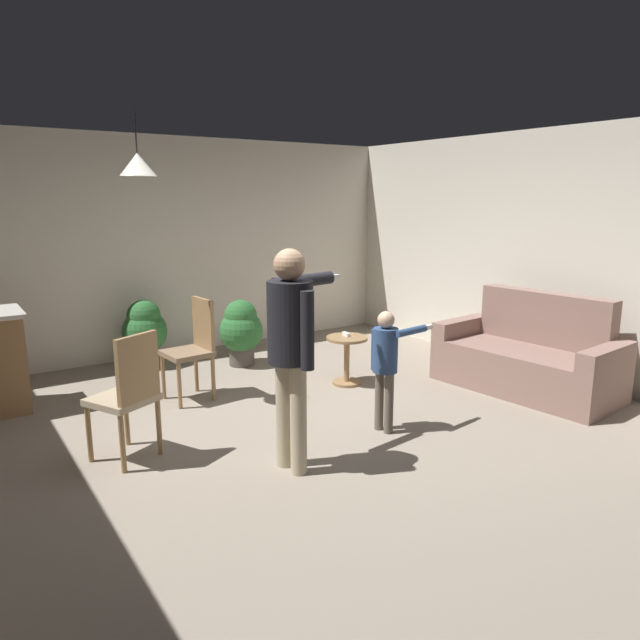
{
  "coord_description": "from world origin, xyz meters",
  "views": [
    {
      "loc": [
        -2.5,
        -3.92,
        1.98
      ],
      "look_at": [
        0.07,
        -0.11,
        1.0
      ],
      "focal_mm": 32.7,
      "sensor_mm": 36.0,
      "label": 1
    }
  ],
  "objects_px": {
    "potted_plant_corner": "(241,329)",
    "potted_plant_by_wall": "(145,330)",
    "dining_chair_near_wall": "(128,392)",
    "spare_remote_on_table": "(346,334)",
    "side_table_by_couch": "(347,354)",
    "person_adult": "(292,336)",
    "person_child": "(386,358)",
    "couch_floral": "(529,359)",
    "dining_chair_by_counter": "(194,345)"
  },
  "relations": [
    {
      "from": "person_child",
      "to": "potted_plant_by_wall",
      "type": "height_order",
      "value": "person_child"
    },
    {
      "from": "person_adult",
      "to": "person_child",
      "type": "xyz_separation_m",
      "value": [
        1.02,
        0.17,
        -0.36
      ]
    },
    {
      "from": "dining_chair_near_wall",
      "to": "potted_plant_by_wall",
      "type": "bearing_deg",
      "value": 44.13
    },
    {
      "from": "person_adult",
      "to": "side_table_by_couch",
      "type": "bearing_deg",
      "value": 125.28
    },
    {
      "from": "side_table_by_couch",
      "to": "dining_chair_near_wall",
      "type": "relative_size",
      "value": 0.52
    },
    {
      "from": "potted_plant_by_wall",
      "to": "potted_plant_corner",
      "type": "bearing_deg",
      "value": -31.93
    },
    {
      "from": "person_adult",
      "to": "potted_plant_by_wall",
      "type": "distance_m",
      "value": 3.3
    },
    {
      "from": "side_table_by_couch",
      "to": "spare_remote_on_table",
      "type": "distance_m",
      "value": 0.22
    },
    {
      "from": "person_child",
      "to": "potted_plant_corner",
      "type": "bearing_deg",
      "value": 175.74
    },
    {
      "from": "spare_remote_on_table",
      "to": "dining_chair_near_wall",
      "type": "bearing_deg",
      "value": -166.22
    },
    {
      "from": "couch_floral",
      "to": "person_adult",
      "type": "xyz_separation_m",
      "value": [
        -2.97,
        -0.17,
        0.68
      ]
    },
    {
      "from": "dining_chair_by_counter",
      "to": "potted_plant_by_wall",
      "type": "height_order",
      "value": "dining_chair_by_counter"
    },
    {
      "from": "person_adult",
      "to": "person_child",
      "type": "relative_size",
      "value": 1.55
    },
    {
      "from": "couch_floral",
      "to": "person_child",
      "type": "distance_m",
      "value": 1.97
    },
    {
      "from": "couch_floral",
      "to": "person_adult",
      "type": "relative_size",
      "value": 1.15
    },
    {
      "from": "dining_chair_near_wall",
      "to": "side_table_by_couch",
      "type": "bearing_deg",
      "value": -12.85
    },
    {
      "from": "person_adult",
      "to": "potted_plant_corner",
      "type": "distance_m",
      "value": 2.87
    },
    {
      "from": "dining_chair_by_counter",
      "to": "dining_chair_near_wall",
      "type": "distance_m",
      "value": 1.41
    },
    {
      "from": "potted_plant_corner",
      "to": "spare_remote_on_table",
      "type": "bearing_deg",
      "value": -63.14
    },
    {
      "from": "potted_plant_corner",
      "to": "spare_remote_on_table",
      "type": "relative_size",
      "value": 6.07
    },
    {
      "from": "couch_floral",
      "to": "spare_remote_on_table",
      "type": "xyz_separation_m",
      "value": [
        -1.43,
        1.24,
        0.21
      ]
    },
    {
      "from": "spare_remote_on_table",
      "to": "person_adult",
      "type": "bearing_deg",
      "value": -137.36
    },
    {
      "from": "side_table_by_couch",
      "to": "person_adult",
      "type": "xyz_separation_m",
      "value": [
        -1.52,
        -1.37,
        0.68
      ]
    },
    {
      "from": "side_table_by_couch",
      "to": "potted_plant_corner",
      "type": "bearing_deg",
      "value": 115.37
    },
    {
      "from": "couch_floral",
      "to": "person_child",
      "type": "height_order",
      "value": "person_child"
    },
    {
      "from": "couch_floral",
      "to": "potted_plant_corner",
      "type": "height_order",
      "value": "couch_floral"
    },
    {
      "from": "dining_chair_near_wall",
      "to": "potted_plant_corner",
      "type": "relative_size",
      "value": 1.27
    },
    {
      "from": "potted_plant_corner",
      "to": "side_table_by_couch",
      "type": "bearing_deg",
      "value": -64.63
    },
    {
      "from": "couch_floral",
      "to": "person_adult",
      "type": "distance_m",
      "value": 3.05
    },
    {
      "from": "person_child",
      "to": "spare_remote_on_table",
      "type": "height_order",
      "value": "person_child"
    },
    {
      "from": "dining_chair_near_wall",
      "to": "spare_remote_on_table",
      "type": "distance_m",
      "value": 2.55
    },
    {
      "from": "couch_floral",
      "to": "potted_plant_corner",
      "type": "xyz_separation_m",
      "value": [
        -2.06,
        2.48,
        0.1
      ]
    },
    {
      "from": "person_child",
      "to": "dining_chair_near_wall",
      "type": "height_order",
      "value": "person_child"
    },
    {
      "from": "potted_plant_corner",
      "to": "potted_plant_by_wall",
      "type": "height_order",
      "value": "potted_plant_by_wall"
    },
    {
      "from": "dining_chair_by_counter",
      "to": "spare_remote_on_table",
      "type": "xyz_separation_m",
      "value": [
        1.54,
        -0.45,
        -0.01
      ]
    },
    {
      "from": "side_table_by_couch",
      "to": "person_child",
      "type": "distance_m",
      "value": 1.35
    },
    {
      "from": "dining_chair_near_wall",
      "to": "potted_plant_by_wall",
      "type": "distance_m",
      "value": 2.61
    },
    {
      "from": "couch_floral",
      "to": "dining_chair_near_wall",
      "type": "height_order",
      "value": "same"
    },
    {
      "from": "person_adult",
      "to": "person_child",
      "type": "bearing_deg",
      "value": 92.26
    },
    {
      "from": "side_table_by_couch",
      "to": "potted_plant_by_wall",
      "type": "xyz_separation_m",
      "value": [
        -1.57,
        1.88,
        0.11
      ]
    },
    {
      "from": "potted_plant_corner",
      "to": "dining_chair_near_wall",
      "type": "bearing_deg",
      "value": -135.04
    },
    {
      "from": "side_table_by_couch",
      "to": "spare_remote_on_table",
      "type": "bearing_deg",
      "value": 62.33
    },
    {
      "from": "dining_chair_near_wall",
      "to": "potted_plant_corner",
      "type": "height_order",
      "value": "dining_chair_near_wall"
    },
    {
      "from": "side_table_by_couch",
      "to": "couch_floral",
      "type": "bearing_deg",
      "value": -39.56
    },
    {
      "from": "potted_plant_corner",
      "to": "dining_chair_by_counter",
      "type": "bearing_deg",
      "value": -138.9
    },
    {
      "from": "couch_floral",
      "to": "dining_chair_near_wall",
      "type": "bearing_deg",
      "value": 75.4
    },
    {
      "from": "side_table_by_couch",
      "to": "potted_plant_corner",
      "type": "height_order",
      "value": "potted_plant_corner"
    },
    {
      "from": "potted_plant_corner",
      "to": "potted_plant_by_wall",
      "type": "relative_size",
      "value": 0.99
    },
    {
      "from": "person_adult",
      "to": "person_child",
      "type": "height_order",
      "value": "person_adult"
    },
    {
      "from": "side_table_by_couch",
      "to": "spare_remote_on_table",
      "type": "xyz_separation_m",
      "value": [
        0.02,
        0.04,
        0.21
      ]
    }
  ]
}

